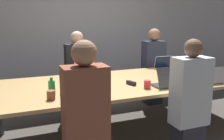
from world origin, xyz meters
TOP-DOWN VIEW (x-y plane):
  - ground_plane at (0.00, 0.00)m, footprint 24.00×24.00m
  - curtain_wall at (0.00, 2.16)m, footprint 12.00×0.06m
  - conference_table at (0.00, 0.00)m, footprint 3.70×1.45m
  - laptop_near_left at (-0.81, -0.50)m, footprint 0.33×0.26m
  - person_near_left at (-0.86, -1.01)m, footprint 0.40×0.24m
  - cup_near_left at (-1.09, -0.45)m, footprint 0.09×0.09m
  - bottle_near_left at (-1.05, -0.31)m, footprint 0.08×0.08m
  - laptop_near_right at (1.02, -0.55)m, footprint 0.35×0.22m
  - bottle_near_right at (0.77, -0.38)m, footprint 0.07×0.07m
  - laptop_near_midright at (0.36, -0.48)m, footprint 0.31×0.26m
  - person_near_midright at (0.34, -0.96)m, footprint 0.40×0.24m
  - cup_near_midright at (0.10, -0.45)m, footprint 0.08×0.08m
  - laptop_far_midleft at (-0.43, 0.53)m, footprint 0.32×0.25m
  - person_far_midleft at (-0.45, 0.93)m, footprint 0.40×0.24m
  - cup_far_midleft at (-0.20, 0.52)m, footprint 0.08×0.08m
  - laptop_far_right at (0.98, 0.52)m, footprint 0.31×0.22m
  - person_far_right at (1.01, 0.94)m, footprint 0.40×0.24m
  - stapler at (-0.02, -0.22)m, footprint 0.09×0.16m

SIDE VIEW (x-z plane):
  - ground_plane at x=0.00m, z-range 0.00..0.00m
  - person_near_midright at x=0.34m, z-range -0.02..1.38m
  - person_far_midleft at x=-0.45m, z-range -0.02..1.39m
  - person_near_left at x=-0.86m, z-range -0.02..1.41m
  - person_far_right at x=1.01m, z-range -0.01..1.42m
  - conference_table at x=0.00m, z-range 0.33..1.08m
  - stapler at x=-0.02m, z-range 0.75..0.80m
  - cup_far_midleft at x=-0.20m, z-range 0.75..0.83m
  - cup_near_left at x=-1.09m, z-range 0.75..0.85m
  - cup_near_midright at x=0.10m, z-range 0.75..0.85m
  - laptop_far_right at x=0.98m, z-range 0.71..0.93m
  - laptop_near_right at x=1.02m, z-range 0.70..0.93m
  - laptop_near_midright at x=0.36m, z-range 0.70..0.95m
  - laptop_far_midleft at x=-0.43m, z-range 0.70..0.95m
  - laptop_near_left at x=-0.81m, z-range 0.69..0.96m
  - bottle_near_left at x=-1.05m, z-range 0.74..0.95m
  - bottle_near_right at x=0.77m, z-range 0.73..0.98m
  - curtain_wall at x=0.00m, z-range 0.00..2.80m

